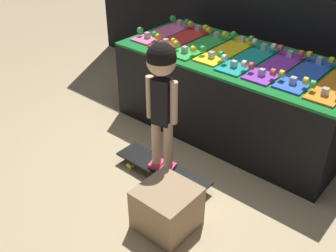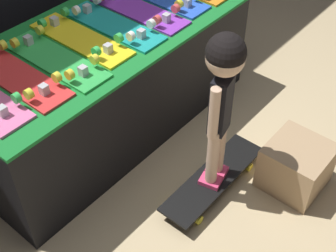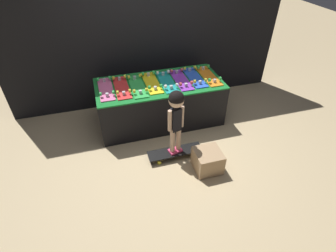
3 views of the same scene
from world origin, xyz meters
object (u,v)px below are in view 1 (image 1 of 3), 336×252
skateboard_purple_on_rack (276,65)px  skateboard_blue_on_rack (307,73)px  skateboard_on_floor (162,169)px  skateboard_pink_on_rack (164,31)px  child (162,85)px  skateboard_teal_on_rack (249,58)px  skateboard_red_on_rack (182,37)px  skateboard_yellow_on_rack (227,49)px  skateboard_green_on_rack (201,45)px  storage_box (167,208)px

skateboard_purple_on_rack → skateboard_blue_on_rack: 0.23m
skateboard_on_floor → skateboard_pink_on_rack: bearing=130.0°
skateboard_purple_on_rack → child: 0.96m
skateboard_teal_on_rack → skateboard_on_floor: (-0.13, -0.88, -0.63)m
skateboard_red_on_rack → skateboard_on_floor: size_ratio=0.88×
skateboard_pink_on_rack → skateboard_on_floor: size_ratio=0.88×
skateboard_pink_on_rack → skateboard_yellow_on_rack: (0.68, -0.01, 0.00)m
child → skateboard_green_on_rack: bearing=97.2°
skateboard_teal_on_rack → skateboard_blue_on_rack: same height
skateboard_blue_on_rack → child: bearing=-123.2°
skateboard_pink_on_rack → skateboard_red_on_rack: bearing=-5.1°
skateboard_blue_on_rack → skateboard_on_floor: size_ratio=0.88×
skateboard_green_on_rack → skateboard_teal_on_rack: size_ratio=1.00×
skateboard_on_floor → child: bearing=93.6°
skateboard_purple_on_rack → skateboard_blue_on_rack: (0.23, 0.02, 0.00)m
skateboard_yellow_on_rack → skateboard_on_floor: 1.12m
skateboard_green_on_rack → skateboard_yellow_on_rack: (0.23, 0.05, 0.00)m
storage_box → skateboard_purple_on_rack: bearing=88.7°
skateboard_purple_on_rack → child: size_ratio=0.71×
skateboard_purple_on_rack → storage_box: (-0.03, -1.22, -0.56)m
skateboard_pink_on_rack → skateboard_blue_on_rack: bearing=-0.9°
skateboard_pink_on_rack → skateboard_green_on_rack: size_ratio=1.00×
skateboard_teal_on_rack → skateboard_purple_on_rack: size_ratio=1.00×
child → storage_box: 0.78m
skateboard_yellow_on_rack → skateboard_blue_on_rack: bearing=-1.3°
skateboard_red_on_rack → skateboard_purple_on_rack: 0.91m
skateboard_red_on_rack → storage_box: bearing=-54.6°
skateboard_pink_on_rack → skateboard_blue_on_rack: same height
skateboard_pink_on_rack → skateboard_red_on_rack: (0.23, -0.02, 0.00)m
skateboard_pink_on_rack → skateboard_blue_on_rack: (1.36, -0.02, 0.00)m
skateboard_yellow_on_rack → storage_box: bearing=-71.2°
skateboard_red_on_rack → skateboard_purple_on_rack: same height
skateboard_yellow_on_rack → skateboard_teal_on_rack: (0.23, -0.04, 0.00)m
skateboard_yellow_on_rack → storage_box: (0.43, -1.26, -0.56)m
skateboard_blue_on_rack → storage_box: (-0.25, -1.24, -0.56)m
skateboard_red_on_rack → child: (0.55, -0.90, 0.06)m
skateboard_pink_on_rack → child: (0.78, -0.92, 0.06)m
skateboard_yellow_on_rack → skateboard_teal_on_rack: bearing=-9.5°
skateboard_red_on_rack → skateboard_green_on_rack: 0.23m
skateboard_yellow_on_rack → skateboard_blue_on_rack: (0.68, -0.02, 0.00)m
skateboard_teal_on_rack → skateboard_on_floor: size_ratio=0.88×
skateboard_purple_on_rack → skateboard_blue_on_rack: bearing=4.7°
skateboard_teal_on_rack → skateboard_blue_on_rack: (0.45, 0.02, 0.00)m
child → storage_box: (0.34, -0.34, -0.61)m
skateboard_red_on_rack → skateboard_green_on_rack: (0.23, -0.03, 0.00)m
child → skateboard_yellow_on_rack: bearing=82.7°
skateboard_purple_on_rack → child: (-0.36, -0.88, 0.06)m
skateboard_red_on_rack → skateboard_yellow_on_rack: bearing=1.9°
skateboard_yellow_on_rack → skateboard_blue_on_rack: size_ratio=1.00×
skateboard_blue_on_rack → skateboard_teal_on_rack: bearing=-177.2°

